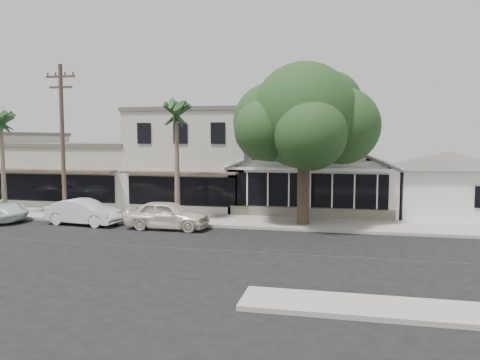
% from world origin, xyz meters
% --- Properties ---
extents(ground, '(140.00, 140.00, 0.00)m').
position_xyz_m(ground, '(0.00, 0.00, 0.00)').
color(ground, black).
rests_on(ground, ground).
extents(sidewalk_north, '(90.00, 3.50, 0.15)m').
position_xyz_m(sidewalk_north, '(-8.00, 6.75, 0.07)').
color(sidewalk_north, '#9E9991').
rests_on(sidewalk_north, ground).
extents(corner_shop, '(10.40, 8.60, 5.10)m').
position_xyz_m(corner_shop, '(5.00, 12.47, 2.62)').
color(corner_shop, white).
rests_on(corner_shop, ground).
extents(side_cottage, '(6.00, 6.00, 3.00)m').
position_xyz_m(side_cottage, '(13.20, 11.50, 1.50)').
color(side_cottage, white).
rests_on(side_cottage, ground).
extents(row_building_near, '(8.00, 10.00, 6.50)m').
position_xyz_m(row_building_near, '(-3.00, 13.50, 3.25)').
color(row_building_near, beige).
rests_on(row_building_near, ground).
extents(row_building_midnear, '(10.00, 10.00, 4.20)m').
position_xyz_m(row_building_midnear, '(-12.00, 13.50, 2.10)').
color(row_building_midnear, beige).
rests_on(row_building_midnear, ground).
extents(utility_pole, '(1.80, 0.24, 9.00)m').
position_xyz_m(utility_pole, '(-9.00, 5.20, 4.79)').
color(utility_pole, brown).
rests_on(utility_pole, ground).
extents(car_0, '(4.44, 1.80, 1.51)m').
position_xyz_m(car_0, '(-2.19, 4.04, 0.76)').
color(car_0, silver).
rests_on(car_0, ground).
extents(car_1, '(4.43, 1.98, 1.41)m').
position_xyz_m(car_1, '(-7.19, 4.21, 0.71)').
color(car_1, white).
rests_on(car_1, ground).
extents(shade_tree, '(7.96, 7.20, 8.84)m').
position_xyz_m(shade_tree, '(4.70, 6.49, 5.82)').
color(shade_tree, '#483C2C').
rests_on(shade_tree, ground).
extents(palm_east, '(2.78, 2.78, 7.22)m').
position_xyz_m(palm_east, '(-2.19, 5.61, 6.17)').
color(palm_east, '#726651').
rests_on(palm_east, ground).
extents(palm_mid, '(2.59, 2.59, 6.79)m').
position_xyz_m(palm_mid, '(-13.40, 5.63, 5.81)').
color(palm_mid, '#726651').
rests_on(palm_mid, ground).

